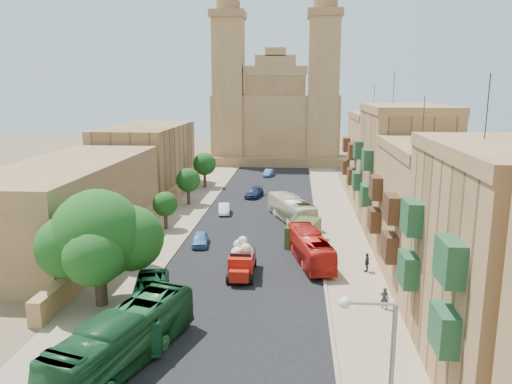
% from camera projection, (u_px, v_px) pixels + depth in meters
% --- Properties ---
extents(ground, '(260.00, 260.00, 0.00)m').
position_uv_depth(ground, '(222.00, 337.00, 31.88)').
color(ground, brown).
extents(road_surface, '(14.00, 140.00, 0.01)m').
position_uv_depth(road_surface, '(259.00, 217.00, 61.13)').
color(road_surface, black).
rests_on(road_surface, ground).
extents(sidewalk_east, '(5.00, 140.00, 0.01)m').
position_uv_depth(sidewalk_east, '(337.00, 219.00, 60.36)').
color(sidewalk_east, '#89745A').
rests_on(sidewalk_east, ground).
extents(sidewalk_west, '(5.00, 140.00, 0.01)m').
position_uv_depth(sidewalk_west, '(183.00, 216.00, 61.90)').
color(sidewalk_west, '#89745A').
rests_on(sidewalk_west, ground).
extents(kerb_east, '(0.25, 140.00, 0.12)m').
position_uv_depth(kerb_east, '(316.00, 218.00, 60.55)').
color(kerb_east, '#89745A').
rests_on(kerb_east, ground).
extents(kerb_west, '(0.25, 140.00, 0.12)m').
position_uv_depth(kerb_west, '(202.00, 216.00, 61.69)').
color(kerb_west, '#89745A').
rests_on(kerb_west, ground).
extents(townhouse_a, '(9.00, 14.00, 16.40)m').
position_uv_depth(townhouse_a, '(511.00, 265.00, 26.34)').
color(townhouse_a, '#9C7247').
rests_on(townhouse_a, ground).
extents(townhouse_b, '(9.00, 14.00, 14.90)m').
position_uv_depth(townhouse_b, '(438.00, 214.00, 40.14)').
color(townhouse_b, olive).
rests_on(townhouse_b, ground).
extents(townhouse_c, '(9.00, 14.00, 17.40)m').
position_uv_depth(townhouse_c, '(403.00, 170.00, 53.54)').
color(townhouse_c, '#9C7247').
rests_on(townhouse_c, ground).
extents(townhouse_d, '(9.00, 14.00, 15.90)m').
position_uv_depth(townhouse_d, '(381.00, 159.00, 67.34)').
color(townhouse_d, olive).
rests_on(townhouse_d, ground).
extents(west_wall, '(1.00, 40.00, 1.80)m').
position_uv_depth(west_wall, '(132.00, 231.00, 52.21)').
color(west_wall, olive).
rests_on(west_wall, ground).
extents(west_building_low, '(10.00, 28.00, 8.40)m').
position_uv_depth(west_building_low, '(71.00, 203.00, 50.03)').
color(west_building_low, brown).
rests_on(west_building_low, ground).
extents(west_building_mid, '(10.00, 22.00, 10.00)m').
position_uv_depth(west_building_mid, '(147.00, 159.00, 75.22)').
color(west_building_mid, '#9C7247').
rests_on(west_building_mid, ground).
extents(church, '(28.00, 22.50, 36.30)m').
position_uv_depth(church, '(276.00, 116.00, 106.57)').
color(church, olive).
rests_on(church, ground).
extents(ficus_tree, '(8.61, 7.92, 8.61)m').
position_uv_depth(ficus_tree, '(99.00, 238.00, 35.50)').
color(ficus_tree, '#392A1C').
rests_on(ficus_tree, ground).
extents(street_tree_a, '(3.25, 3.25, 5.00)m').
position_uv_depth(street_tree_a, '(129.00, 230.00, 43.70)').
color(street_tree_a, '#392A1C').
rests_on(street_tree_a, ground).
extents(street_tree_b, '(2.77, 2.77, 4.26)m').
position_uv_depth(street_tree_b, '(165.00, 204.00, 55.51)').
color(street_tree_b, '#392A1C').
rests_on(street_tree_b, ground).
extents(street_tree_c, '(3.26, 3.26, 5.02)m').
position_uv_depth(street_tree_c, '(188.00, 180.00, 67.10)').
color(street_tree_c, '#392A1C').
rests_on(street_tree_c, ground).
extents(street_tree_d, '(3.61, 3.61, 5.55)m').
position_uv_depth(street_tree_d, '(205.00, 164.00, 78.73)').
color(street_tree_d, '#392A1C').
rests_on(street_tree_d, ground).
extents(streetlamp, '(2.11, 0.44, 8.22)m').
position_uv_depth(streetlamp, '(378.00, 374.00, 18.48)').
color(streetlamp, gray).
rests_on(streetlamp, ground).
extents(red_truck, '(2.24, 5.48, 3.17)m').
position_uv_depth(red_truck, '(242.00, 259.00, 42.05)').
color(red_truck, '#AF180D').
rests_on(red_truck, ground).
extents(olive_pickup, '(3.79, 5.72, 2.18)m').
position_uv_depth(olive_pickup, '(304.00, 233.00, 50.73)').
color(olive_pickup, '#38471A').
rests_on(olive_pickup, ground).
extents(bus_green_south, '(6.00, 11.75, 3.20)m').
position_uv_depth(bus_green_south, '(124.00, 339.00, 28.36)').
color(bus_green_south, '#184C26').
rests_on(bus_green_south, ground).
extents(bus_green_north, '(4.02, 9.59, 2.60)m').
position_uv_depth(bus_green_north, '(149.00, 308.00, 32.99)').
color(bus_green_north, '#15542E').
rests_on(bus_green_north, ground).
extents(bus_red_east, '(4.37, 10.14, 2.75)m').
position_uv_depth(bus_red_east, '(310.00, 247.00, 45.22)').
color(bus_red_east, red).
rests_on(bus_red_east, ground).
extents(bus_cream_east, '(6.10, 10.66, 2.92)m').
position_uv_depth(bus_cream_east, '(291.00, 209.00, 59.09)').
color(bus_cream_east, beige).
rests_on(bus_cream_east, ground).
extents(car_blue_a, '(1.94, 3.95, 1.30)m').
position_uv_depth(car_blue_a, '(200.00, 239.00, 50.14)').
color(car_blue_a, '#4C7DB9').
rests_on(car_blue_a, ground).
extents(car_white_a, '(1.88, 4.00, 1.27)m').
position_uv_depth(car_white_a, '(224.00, 209.00, 62.72)').
color(car_white_a, white).
rests_on(car_white_a, ground).
extents(car_cream, '(2.49, 4.74, 1.27)m').
position_uv_depth(car_cream, '(300.00, 217.00, 58.53)').
color(car_cream, beige).
rests_on(car_cream, ground).
extents(car_dkblue, '(2.82, 4.91, 1.34)m').
position_uv_depth(car_dkblue, '(254.00, 193.00, 72.10)').
color(car_dkblue, '#0F183F').
rests_on(car_dkblue, ground).
extents(car_white_b, '(2.36, 3.48, 1.10)m').
position_uv_depth(car_white_b, '(288.00, 200.00, 67.66)').
color(car_white_b, white).
rests_on(car_white_b, ground).
extents(car_blue_b, '(1.86, 3.89, 1.23)m').
position_uv_depth(car_blue_b, '(268.00, 173.00, 89.22)').
color(car_blue_b, '#3959AD').
rests_on(car_blue_b, ground).
extents(pedestrian_a, '(0.67, 0.54, 1.61)m').
position_uv_depth(pedestrian_a, '(384.00, 298.00, 35.72)').
color(pedestrian_a, '#29262A').
rests_on(pedestrian_a, ground).
extents(pedestrian_c, '(0.78, 1.08, 1.70)m').
position_uv_depth(pedestrian_c, '(367.00, 262.00, 42.90)').
color(pedestrian_c, '#313133').
rests_on(pedestrian_c, ground).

